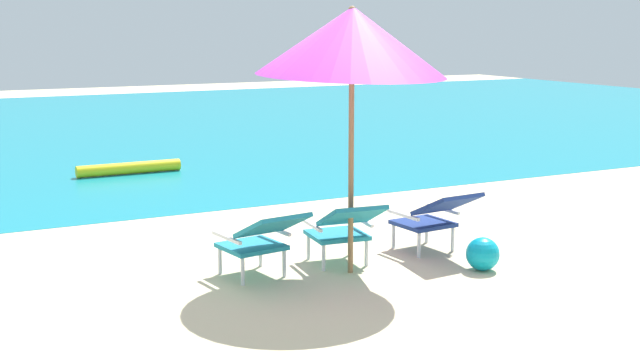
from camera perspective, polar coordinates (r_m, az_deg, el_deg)
ground_plane at (r=11.69m, az=-7.56°, el=-0.92°), size 40.00×40.00×0.00m
ocean_band at (r=19.24m, az=-15.54°, el=3.30°), size 40.00×18.00×0.01m
swim_buoy at (r=13.37m, az=-12.71°, el=0.79°), size 1.60×0.18×0.18m
lounge_chair_left at (r=7.66m, az=-3.96°, el=-3.84°), size 0.65×0.94×0.68m
lounge_chair_center at (r=8.04m, az=1.62°, el=-3.14°), size 0.63×0.93×0.68m
lounge_chair_right at (r=8.59m, az=7.69°, el=-2.33°), size 0.61×0.92×0.68m
beach_umbrella_center at (r=7.65m, az=2.16°, el=9.29°), size 2.33×2.34×2.47m
beach_ball at (r=8.16m, az=10.88°, el=-4.91°), size 0.32×0.32×0.32m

